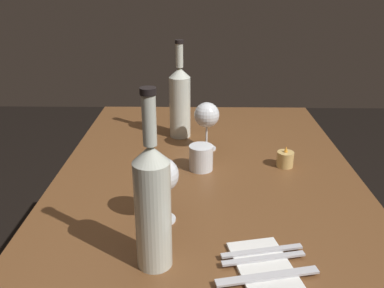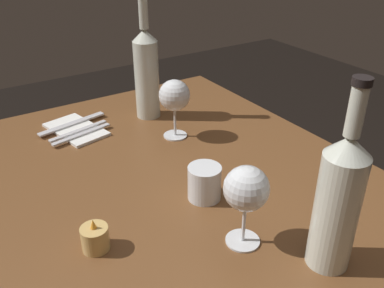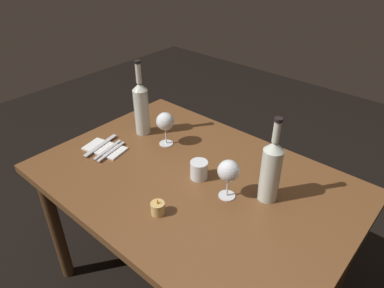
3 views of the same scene
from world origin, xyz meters
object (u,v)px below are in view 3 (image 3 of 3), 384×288
wine_glass_left (165,122)px  wine_bottle_second (141,107)px  wine_glass_right (228,172)px  table_knife (101,145)px  votive_candle (158,208)px  fork_inner (108,149)px  fork_outer (111,151)px  water_tumbler (199,171)px  wine_bottle (271,170)px  folded_napkin (105,149)px

wine_glass_left → wine_bottle_second: bearing=-0.5°
wine_glass_right → table_knife: 0.67m
wine_bottle_second → votive_candle: (-0.47, 0.36, -0.12)m
fork_inner → fork_outer: (-0.02, 0.00, 0.00)m
water_tumbler → table_knife: size_ratio=0.37×
wine_glass_left → wine_bottle: 0.57m
wine_glass_right → table_knife: bearing=9.2°
wine_glass_left → votive_candle: 0.48m
wine_glass_right → wine_bottle_second: (0.61, -0.12, 0.02)m
wine_glass_right → water_tumbler: (0.16, -0.02, -0.08)m
wine_bottle → wine_glass_right: bearing=38.9°
wine_bottle → water_tumbler: 0.31m
wine_bottle → fork_outer: size_ratio=1.95×
wine_glass_right → wine_bottle_second: size_ratio=0.44×
wine_bottle → wine_bottle_second: (0.73, -0.02, 0.01)m
wine_bottle → wine_bottle_second: bearing=-1.7°
fork_outer → water_tumbler: bearing=-162.9°
wine_glass_left → folded_napkin: wine_glass_left is taller
wine_glass_left → table_knife: (0.21, 0.22, -0.11)m
wine_glass_left → wine_bottle_second: wine_bottle_second is taller
votive_candle → table_knife: size_ratio=0.32×
wine_bottle_second → fork_outer: (-0.03, 0.23, -0.13)m
fork_outer → wine_bottle: bearing=-163.7°
folded_napkin → fork_outer: size_ratio=1.17×
wine_glass_right → fork_inner: size_ratio=0.92×
wine_glass_right → wine_bottle: (-0.12, -0.10, 0.02)m
wine_bottle_second → fork_inner: bearing=91.4°
wine_bottle → wine_bottle_second: size_ratio=0.93×
wine_glass_left → votive_candle: wine_glass_left is taller
water_tumbler → folded_napkin: water_tumbler is taller
water_tumbler → fork_outer: water_tumbler is taller
wine_glass_right → fork_outer: size_ratio=0.92×
table_knife → water_tumbler: bearing=-165.5°
water_tumbler → table_knife: 0.51m
fork_outer → table_knife: (0.08, 0.00, 0.00)m
wine_bottle → water_tumbler: wine_bottle is taller
votive_candle → table_knife: votive_candle is taller
wine_glass_right → fork_outer: (0.58, 0.11, -0.11)m
wine_bottle → fork_inner: 0.76m
fork_outer → wine_bottle_second: bearing=-82.3°
wine_bottle → wine_bottle_second: 0.73m
fork_outer → table_knife: size_ratio=0.85×
water_tumbler → votive_candle: water_tumbler is taller
wine_glass_right → wine_bottle: wine_bottle is taller
wine_glass_left → wine_bottle: bearing=178.0°
fork_inner → fork_outer: size_ratio=1.00×
votive_candle → fork_inner: (0.47, -0.13, -0.01)m
wine_glass_left → fork_inner: wine_glass_left is taller
wine_bottle_second → table_knife: (0.05, 0.23, -0.13)m
wine_glass_left → folded_napkin: 0.31m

